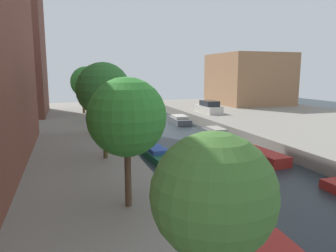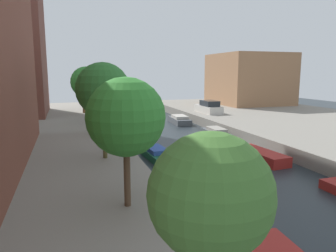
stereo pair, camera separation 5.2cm
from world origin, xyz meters
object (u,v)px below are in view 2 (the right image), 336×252
(moored_boat_left_2, at_px, (192,191))
(street_tree_3, at_px, (92,89))
(moored_boat_left_4, at_px, (132,136))
(moored_boat_left_3, at_px, (157,154))
(moored_boat_right_2, at_px, (261,156))
(moored_boat_right_3, at_px, (216,133))
(street_tree_0, at_px, (210,198))
(parked_car, at_px, (209,108))
(street_tree_2, at_px, (103,90))
(street_tree_1, at_px, (126,117))
(moored_boat_right_4, at_px, (179,120))
(low_block_right, at_px, (249,79))
(moored_boat_left_5, at_px, (120,123))
(street_tree_4, at_px, (86,82))
(street_tree_5, at_px, (83,82))

(moored_boat_left_2, bearing_deg, street_tree_3, 104.74)
(moored_boat_left_2, bearing_deg, moored_boat_left_4, 90.09)
(moored_boat_left_3, xyz_separation_m, moored_boat_right_2, (6.48, -2.59, 0.02))
(moored_boat_left_3, distance_m, moored_boat_right_3, 8.82)
(street_tree_0, height_order, parked_car, street_tree_0)
(parked_car, bearing_deg, street_tree_0, -114.95)
(street_tree_2, bearing_deg, moored_boat_left_3, 33.05)
(moored_boat_right_3, bearing_deg, street_tree_1, -126.42)
(moored_boat_right_2, height_order, moored_boat_right_3, moored_boat_right_3)
(parked_car, bearing_deg, moored_boat_right_4, -171.35)
(low_block_right, relative_size, street_tree_0, 2.69)
(street_tree_2, xyz_separation_m, moored_boat_left_2, (3.35, -4.89, -4.44))
(street_tree_3, relative_size, moored_boat_left_5, 1.12)
(street_tree_1, distance_m, moored_boat_right_3, 18.56)
(moored_boat_left_2, bearing_deg, street_tree_1, -148.95)
(street_tree_1, distance_m, parked_car, 27.73)
(street_tree_1, bearing_deg, moored_boat_left_4, 78.31)
(low_block_right, distance_m, moored_boat_right_2, 29.78)
(street_tree_1, xyz_separation_m, street_tree_2, (-0.00, 6.91, 0.60))
(street_tree_2, xyz_separation_m, moored_boat_left_5, (3.54, 16.70, -4.59))
(street_tree_2, height_order, moored_boat_left_3, street_tree_2)
(moored_boat_left_3, xyz_separation_m, moored_boat_left_5, (-0.17, 14.29, -0.04))
(moored_boat_left_3, bearing_deg, moored_boat_right_2, -21.75)
(street_tree_2, height_order, moored_boat_right_2, street_tree_2)
(street_tree_1, height_order, moored_boat_left_5, street_tree_1)
(moored_boat_left_4, bearing_deg, street_tree_1, -101.69)
(moored_boat_left_4, bearing_deg, moored_boat_right_4, 45.10)
(moored_boat_left_4, bearing_deg, moored_boat_left_3, -86.74)
(street_tree_3, height_order, moored_boat_left_3, street_tree_3)
(street_tree_3, relative_size, moored_boat_left_4, 1.36)
(moored_boat_left_2, height_order, moored_boat_left_4, moored_boat_left_2)
(street_tree_4, height_order, moored_boat_right_2, street_tree_4)
(street_tree_1, bearing_deg, street_tree_0, -90.00)
(moored_boat_left_2, xyz_separation_m, moored_boat_right_3, (7.43, 12.59, -0.04))
(parked_car, xyz_separation_m, moored_boat_right_2, (-4.02, -16.93, -1.29))
(street_tree_5, bearing_deg, street_tree_2, -90.00)
(low_block_right, xyz_separation_m, moored_boat_left_3, (-21.16, -22.94, -4.46))
(parked_car, xyz_separation_m, moored_boat_left_2, (-10.87, -21.65, -1.21))
(street_tree_0, distance_m, parked_car, 33.79)
(moored_boat_left_4, xyz_separation_m, moored_boat_right_4, (6.96, 6.98, 0.09))
(moored_boat_left_4, relative_size, moored_boat_left_5, 0.83)
(street_tree_4, relative_size, moored_boat_left_2, 1.60)
(moored_boat_left_4, height_order, moored_boat_right_4, moored_boat_right_4)
(low_block_right, distance_m, moored_boat_right_4, 17.79)
(street_tree_5, relative_size, moored_boat_right_3, 1.20)
(street_tree_0, distance_m, moored_boat_left_2, 10.17)
(street_tree_5, relative_size, parked_car, 1.13)
(low_block_right, relative_size, moored_boat_right_2, 2.51)
(low_block_right, bearing_deg, moored_boat_left_3, -132.68)
(street_tree_2, bearing_deg, street_tree_4, 90.00)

